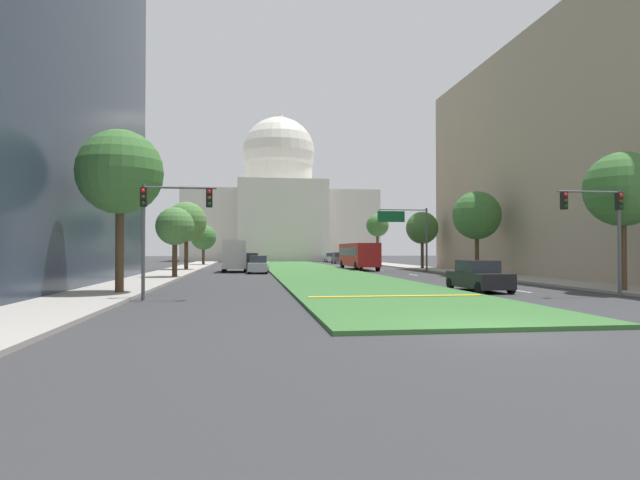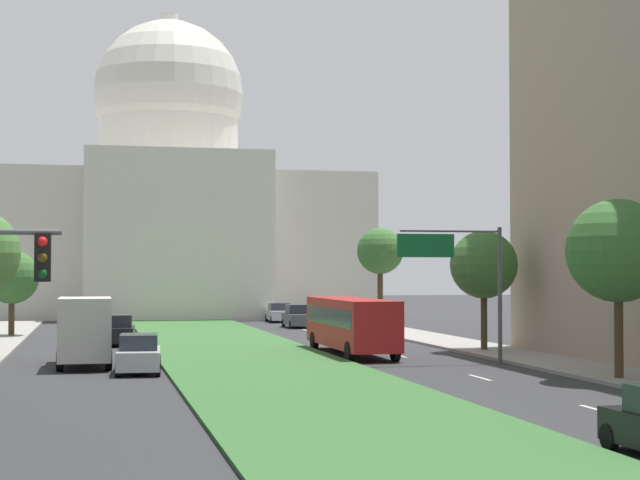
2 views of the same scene
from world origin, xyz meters
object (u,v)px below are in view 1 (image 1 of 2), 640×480
object	(u,v)px
overhead_guide_sign	(409,226)
street_tree_right_mid	(477,216)
traffic_light_near_left	(163,215)
sedan_midblock	(259,265)
sedan_lead_stopped	(479,277)
capitol_building	(279,209)
street_tree_left_mid	(175,227)
street_tree_right_distant	(377,226)
box_truck_delivery	(235,255)
traffic_light_near_right	(603,218)
street_tree_left_far	(186,222)
sedan_distant	(252,261)
street_tree_left_distant	(203,237)
city_bus	(358,254)
sedan_far_horizon	(339,258)
street_tree_left_near	(120,173)
street_tree_right_near	(623,190)
street_tree_right_far	(422,228)
sedan_very_far	(331,258)

from	to	relation	value
overhead_guide_sign	street_tree_right_mid	size ratio (longest dim) A/B	0.89
traffic_light_near_left	sedan_midblock	bearing A→B (deg)	79.69
traffic_light_near_left	street_tree_right_mid	xyz separation A→B (m)	(23.37, 18.99, 1.40)
street_tree_right_mid	sedan_lead_stopped	xyz separation A→B (m)	(-7.19, -16.16, -4.40)
traffic_light_near_left	street_tree_right_mid	distance (m)	30.15
capitol_building	sedan_lead_stopped	distance (m)	85.95
street_tree_left_mid	street_tree_right_distant	xyz separation A→B (m)	(24.82, 34.40, 1.76)
box_truck_delivery	overhead_guide_sign	bearing A→B (deg)	-7.85
traffic_light_near_right	street_tree_left_far	xyz separation A→B (m)	(-23.58, 35.23, 1.46)
street_tree_right_mid	sedan_distant	world-z (taller)	street_tree_right_mid
street_tree_left_distant	city_bus	xyz separation A→B (m)	(18.61, -18.65, -2.24)
street_tree_left_distant	sedan_far_horizon	xyz separation A→B (m)	(21.00, 8.08, -3.16)
street_tree_left_near	box_truck_delivery	size ratio (longest dim) A/B	1.29
street_tree_right_distant	sedan_distant	size ratio (longest dim) A/B	1.68
overhead_guide_sign	sedan_midblock	bearing A→B (deg)	-176.31
overhead_guide_sign	street_tree_left_near	distance (m)	33.34
traffic_light_near_left	box_truck_delivery	world-z (taller)	traffic_light_near_left
box_truck_delivery	traffic_light_near_right	bearing A→B (deg)	-59.43
capitol_building	city_bus	size ratio (longest dim) A/B	3.48
capitol_building	street_tree_right_mid	distance (m)	70.45
overhead_guide_sign	street_tree_right_near	size ratio (longest dim) A/B	0.88
street_tree_right_far	sedan_midblock	distance (m)	20.67
traffic_light_near_right	city_bus	bearing A→B (deg)	97.52
street_tree_right_near	street_tree_right_mid	distance (m)	18.31
box_truck_delivery	capitol_building	bearing A→B (deg)	82.27
street_tree_left_far	traffic_light_near_left	bearing A→B (deg)	-85.39
sedan_distant	sedan_very_far	bearing A→B (deg)	61.43
traffic_light_near_left	sedan_distant	size ratio (longest dim) A/B	1.16
street_tree_right_distant	sedan_distant	bearing A→B (deg)	-154.63
street_tree_right_mid	box_truck_delivery	size ratio (longest dim) A/B	1.14
traffic_light_near_left	street_tree_left_distant	xyz separation A→B (m)	(-2.43, 52.81, 0.21)
street_tree_left_distant	box_truck_delivery	bearing A→B (deg)	-77.75
overhead_guide_sign	street_tree_right_distant	size ratio (longest dim) A/B	0.86
traffic_light_near_left	street_tree_left_distant	bearing A→B (deg)	92.63
street_tree_left_mid	street_tree_left_far	size ratio (longest dim) A/B	0.75
street_tree_right_near	traffic_light_near_left	bearing A→B (deg)	-178.29
street_tree_right_mid	street_tree_right_far	size ratio (longest dim) A/B	1.10
overhead_guide_sign	sedan_lead_stopped	size ratio (longest dim) A/B	1.43
box_truck_delivery	street_tree_right_near	bearing A→B (deg)	-54.88
traffic_light_near_left	street_tree_left_far	distance (m)	34.40
street_tree_right_far	sedan_midblock	world-z (taller)	street_tree_right_far
sedan_far_horizon	sedan_very_far	size ratio (longest dim) A/B	0.92
street_tree_left_mid	street_tree_left_distant	size ratio (longest dim) A/B	0.96
traffic_light_near_right	box_truck_delivery	distance (m)	36.02
street_tree_left_near	traffic_light_near_left	bearing A→B (deg)	-49.90
traffic_light_near_left	city_bus	world-z (taller)	traffic_light_near_left
street_tree_left_near	street_tree_left_distant	xyz separation A→B (m)	(0.11, 49.79, -2.08)
street_tree_left_distant	street_tree_right_distant	distance (m)	25.46
street_tree_left_distant	traffic_light_near_right	bearing A→B (deg)	-66.63
street_tree_left_distant	sedan_far_horizon	bearing A→B (deg)	21.05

